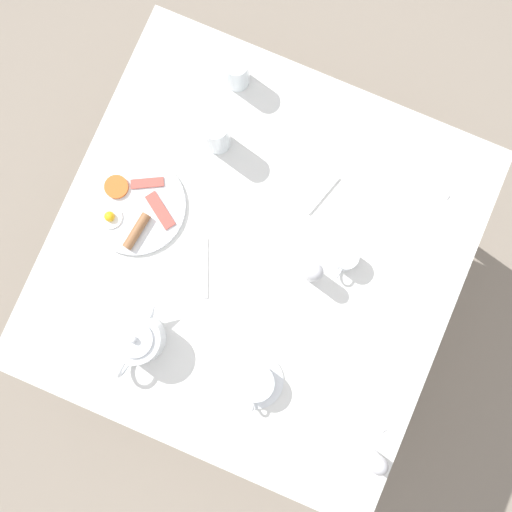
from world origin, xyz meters
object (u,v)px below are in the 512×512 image
teacup_with_saucer_left (256,382)px  breakfast_plate (134,207)px  creamer_jug (345,259)px  pepper_grinder (314,273)px  teapot_near (138,339)px  water_glass_short (237,72)px  napkin_folded (312,186)px  spoon_for_tea (205,268)px  knife_by_plate (413,172)px  salt_grinder (377,463)px  fork_by_plate (365,404)px  water_glass_tall (217,135)px  fork_spare (190,98)px

teacup_with_saucer_left → breakfast_plate: bearing=-121.5°
creamer_jug → pepper_grinder: (0.07, -0.06, 0.03)m
teapot_near → water_glass_short: bearing=6.8°
napkin_folded → spoon_for_tea: bearing=-29.0°
teapot_near → knife_by_plate: (-0.67, 0.47, -0.05)m
pepper_grinder → salt_grinder: 0.48m
fork_by_plate → pepper_grinder: bearing=-135.0°
pepper_grinder → fork_by_plate: pepper_grinder is taller
teacup_with_saucer_left → spoon_for_tea: 0.31m
teapot_near → water_glass_short: (-0.72, -0.05, 0.00)m
water_glass_tall → pepper_grinder: 0.42m
pepper_grinder → salt_grinder: same height
water_glass_tall → fork_spare: size_ratio=0.84×
salt_grinder → spoon_for_tea: salt_grinder is taller
teapot_near → water_glass_tall: size_ratio=1.56×
pepper_grinder → knife_by_plate: (-0.35, 0.14, -0.06)m
fork_by_plate → fork_spare: 0.91m
breakfast_plate → water_glass_short: bearing=165.4°
water_glass_tall → salt_grinder: (0.59, 0.67, -0.01)m
knife_by_plate → spoon_for_tea: size_ratio=1.51×
pepper_grinder → fork_spare: bearing=-122.6°
water_glass_short → napkin_folded: 0.35m
knife_by_plate → spoon_for_tea: 0.60m
teacup_with_saucer_left → creamer_jug: (-0.37, 0.09, 0.00)m
teacup_with_saucer_left → water_glass_tall: bearing=-147.8°
knife_by_plate → spoon_for_tea: (0.44, -0.40, 0.00)m
pepper_grinder → fork_spare: 0.57m
salt_grinder → spoon_for_tea: size_ratio=0.78×
pepper_grinder → creamer_jug: bearing=137.9°
water_glass_tall → pepper_grinder: (0.22, 0.36, -0.01)m
water_glass_short → salt_grinder: size_ratio=0.95×
teapot_near → fork_spare: 0.64m
creamer_jug → napkin_folded: 0.21m
water_glass_short → salt_grinder: bearing=42.3°
salt_grinder → fork_by_plate: bearing=-150.2°
water_glass_tall → salt_grinder: size_ratio=1.19×
creamer_jug → water_glass_tall: bearing=-110.7°
salt_grinder → knife_by_plate: bearing=-166.4°
knife_by_plate → fork_spare: size_ratio=1.37×
water_glass_short → salt_grinder: salt_grinder is taller
spoon_for_tea → teacup_with_saucer_left: bearing=47.7°
teapot_near → breakfast_plate: bearing=30.7°
water_glass_short → fork_by_plate: (0.65, 0.63, -0.05)m
water_glass_short → knife_by_plate: bearing=84.7°
napkin_folded → spoon_for_tea: size_ratio=0.99×
breakfast_plate → napkin_folded: 0.46m
spoon_for_tea → fork_spare: 0.45m
fork_by_plate → knife_by_plate: size_ratio=0.66×
water_glass_short → teacup_with_saucer_left: bearing=26.7°
breakfast_plate → water_glass_short: water_glass_short is taller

